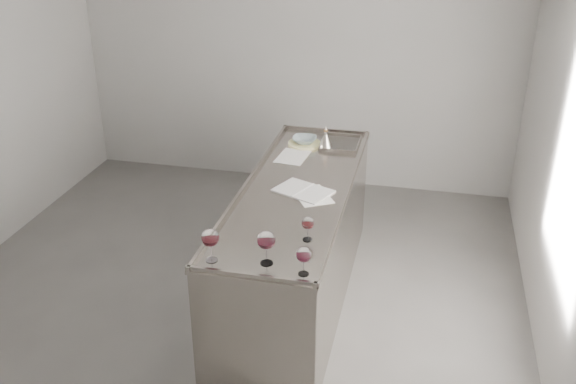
% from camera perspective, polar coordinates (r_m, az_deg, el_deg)
% --- Properties ---
extents(room_shell, '(4.54, 5.04, 2.84)m').
position_cam_1_polar(room_shell, '(4.28, -6.62, 4.84)').
color(room_shell, '#504E4B').
rests_on(room_shell, ground).
extents(counter, '(0.77, 2.42, 0.97)m').
position_cam_1_polar(counter, '(4.82, 0.75, -4.71)').
color(counter, gray).
rests_on(counter, ground).
extents(wine_glass_left, '(0.10, 0.10, 0.21)m').
position_cam_1_polar(wine_glass_left, '(3.70, -6.91, -4.13)').
color(wine_glass_left, white).
rests_on(wine_glass_left, counter).
extents(wine_glass_middle, '(0.11, 0.11, 0.21)m').
position_cam_1_polar(wine_glass_middle, '(3.65, -1.95, -4.37)').
color(wine_glass_middle, white).
rests_on(wine_glass_middle, counter).
extents(wine_glass_right, '(0.09, 0.09, 0.17)m').
position_cam_1_polar(wine_glass_right, '(3.56, 1.41, -5.64)').
color(wine_glass_right, white).
rests_on(wine_glass_right, counter).
extents(wine_glass_small, '(0.08, 0.08, 0.16)m').
position_cam_1_polar(wine_glass_small, '(3.90, 1.77, -2.84)').
color(wine_glass_small, white).
rests_on(wine_glass_small, counter).
extents(notebook, '(0.46, 0.40, 0.02)m').
position_cam_1_polar(notebook, '(4.55, 1.35, 0.11)').
color(notebook, silver).
rests_on(notebook, counter).
extents(loose_paper_top, '(0.35, 0.39, 0.00)m').
position_cam_1_polar(loose_paper_top, '(4.49, 2.18, -0.32)').
color(loose_paper_top, white).
rests_on(loose_paper_top, counter).
extents(loose_paper_under, '(0.25, 0.34, 0.00)m').
position_cam_1_polar(loose_paper_under, '(5.13, 0.42, 3.17)').
color(loose_paper_under, silver).
rests_on(loose_paper_under, counter).
extents(trivet, '(0.29, 0.29, 0.02)m').
position_cam_1_polar(trivet, '(5.38, 1.47, 4.31)').
color(trivet, beige).
rests_on(trivet, counter).
extents(ceramic_bowl, '(0.21, 0.21, 0.05)m').
position_cam_1_polar(ceramic_bowl, '(5.36, 1.48, 4.65)').
color(ceramic_bowl, gray).
rests_on(ceramic_bowl, trivet).
extents(wine_funnel, '(0.13, 0.13, 0.19)m').
position_cam_1_polar(wine_funnel, '(5.33, 3.36, 4.60)').
color(wine_funnel, '#B2A99F').
rests_on(wine_funnel, counter).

